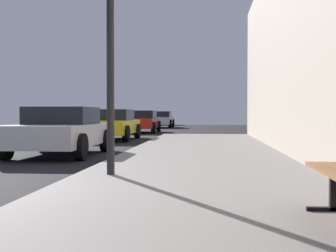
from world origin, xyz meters
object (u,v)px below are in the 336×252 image
car_silver (61,131)px  car_white (160,119)px  car_red (141,121)px  car_yellow (111,124)px  car_green (163,118)px

car_silver → car_white: 24.68m
car_red → car_silver: bearing=90.2°
car_yellow → car_green: (-0.51, 26.66, -0.00)m
car_silver → car_green: 33.99m
car_white → car_green: 9.33m
car_yellow → car_white: size_ratio=1.03×
car_silver → car_red: 14.97m
car_silver → car_red: (-0.04, 14.97, -0.00)m
car_silver → car_yellow: (-0.19, 7.31, 0.00)m
car_yellow → car_green: same height
car_yellow → car_green: bearing=-88.9°
car_white → car_green: same height
car_yellow → car_red: bearing=-91.1°
car_white → car_green: bearing=-85.5°
car_yellow → car_red: (0.15, 7.66, -0.00)m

